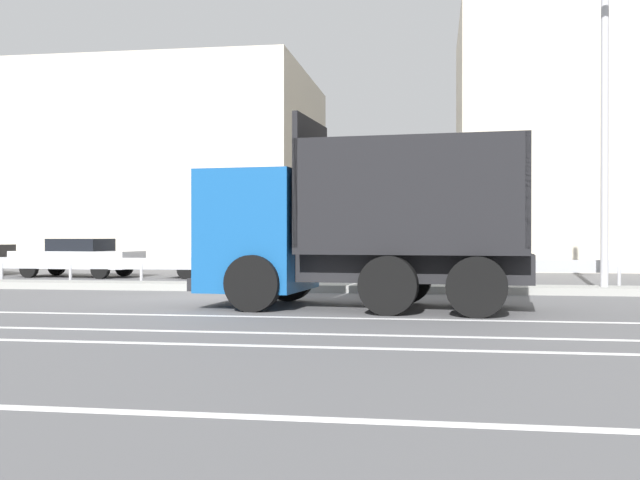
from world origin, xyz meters
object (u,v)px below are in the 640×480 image
parked_car_3 (239,257)px  church_tower (565,164)px  street_lamp_1 (606,94)px  dump_truck (324,238)px  median_road_sign (239,237)px  parked_car_2 (78,257)px

parked_car_3 → church_tower: size_ratio=0.38×
street_lamp_1 → parked_car_3: size_ratio=1.76×
dump_truck → parked_car_3: size_ratio=1.35×
dump_truck → church_tower: 33.88m
median_road_sign → parked_car_2: bearing=143.9°
parked_car_3 → dump_truck: bearing=-153.3°
median_road_sign → parked_car_2: (-6.92, 5.06, -0.68)m
dump_truck → median_road_sign: bearing=39.8°
parked_car_3 → median_road_sign: bearing=-162.7°
median_road_sign → street_lamp_1: 9.51m
dump_truck → street_lamp_1: bearing=-52.1°
median_road_sign → parked_car_2: 8.60m
median_road_sign → church_tower: (12.56, 28.05, 4.36)m
parked_car_3 → parked_car_2: bearing=94.5°
dump_truck → church_tower: bearing=-11.5°
median_road_sign → street_lamp_1: size_ratio=0.30×
dump_truck → parked_car_2: 13.41m
street_lamp_1 → parked_car_3: 12.33m
median_road_sign → parked_car_3: size_ratio=0.53×
median_road_sign → street_lamp_1: (8.90, -0.24, 3.35)m
parked_car_2 → parked_car_3: size_ratio=0.90×
dump_truck → parked_car_3: bearing=29.6°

